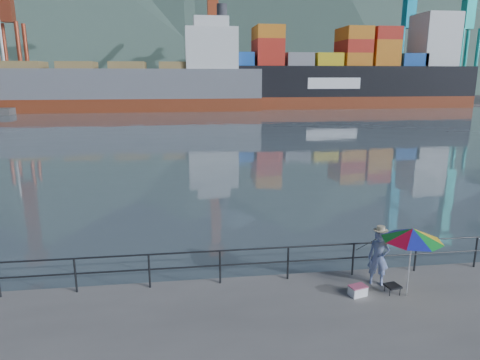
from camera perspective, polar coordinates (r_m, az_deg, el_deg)
name	(u,v)px	position (r m, az deg, el deg)	size (l,w,h in m)	color
harbor_water	(188,95)	(139.75, -7.00, 11.24)	(500.00, 280.00, 0.00)	slate
far_dock	(232,101)	(103.47, -1.04, 10.49)	(200.00, 40.00, 0.40)	#514F4C
guardrail	(254,264)	(12.66, 1.93, -11.18)	(22.00, 0.06, 1.03)	#2D3033
mountains	(263,13)	(223.13, 3.15, 21.37)	(600.00, 332.80, 80.00)	#385147
port_cranes	(334,27)	(99.76, 12.36, 19.28)	(116.00, 28.00, 38.40)	#B94427
container_stacks	(327,87)	(108.58, 11.52, 12.08)	(58.00, 5.40, 7.80)	red
fisherman	(379,258)	(12.99, 17.99, -9.82)	(0.59, 0.39, 1.61)	#22439B
beach_umbrella	(412,235)	(12.25, 22.01, -6.76)	(1.78, 1.78, 1.94)	white
folding_stool	(392,289)	(12.87, 19.65, -13.51)	(0.44, 0.44, 0.25)	black
cooler_bag	(358,291)	(12.48, 15.42, -14.08)	(0.45, 0.30, 0.26)	white
fishing_rod	(368,269)	(14.13, 16.70, -11.35)	(0.02, 0.02, 2.16)	black
bulk_carrier	(137,85)	(79.55, -13.51, 12.17)	(47.17, 8.16, 14.50)	maroon
container_ship	(334,76)	(87.60, 12.45, 13.43)	(57.11, 9.52, 18.10)	maroon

